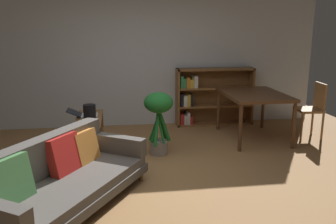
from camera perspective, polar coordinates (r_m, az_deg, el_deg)
The scene contains 10 objects.
ground_plane at distance 4.46m, azimuth -1.79°, elevation -11.12°, with size 8.16×8.16×0.00m, color #9E7042.
back_wall_panel at distance 6.76m, azimuth -4.49°, elevation 9.19°, with size 6.80×0.10×2.70m, color silver.
fabric_couch at distance 3.94m, azimuth -17.04°, elevation -9.97°, with size 1.79×2.15×0.72m.
media_console at distance 5.46m, azimuth -12.45°, elevation -3.76°, with size 0.37×1.10×0.54m.
open_laptop at distance 5.51m, azimuth -13.32°, elevation -0.36°, with size 0.45×0.29×0.11m.
desk_speaker at distance 5.14m, azimuth -12.46°, elevation -0.20°, with size 0.17×0.17×0.25m.
potted_floor_plant at distance 5.20m, azimuth -1.52°, elevation -0.26°, with size 0.43×0.50×0.93m.
dining_table at distance 6.09m, azimuth 13.62°, elevation 2.27°, with size 0.96×1.29×0.78m.
dining_chair_near at distance 6.49m, azimuth 22.21°, elevation 0.79°, with size 0.42×0.45×0.94m.
bookshelf at distance 6.91m, azimuth 6.60°, elevation 2.50°, with size 1.48×0.30×1.09m.
Camera 1 is at (-0.44, -4.03, 1.86)m, focal length 38.01 mm.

